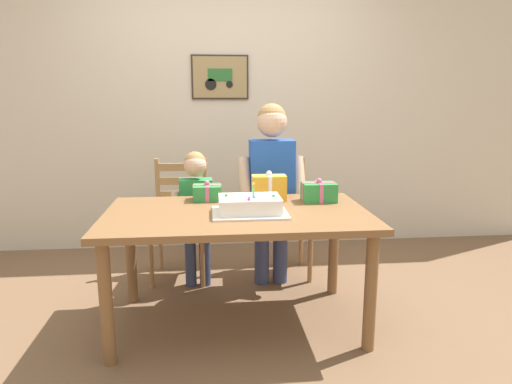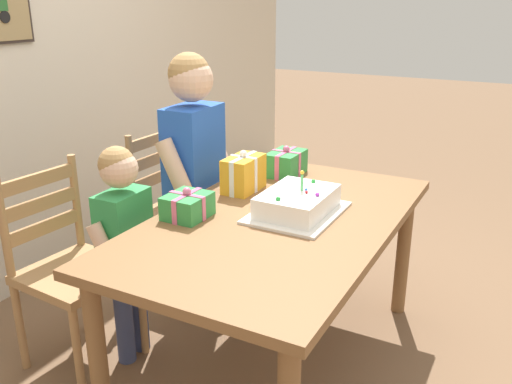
% 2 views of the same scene
% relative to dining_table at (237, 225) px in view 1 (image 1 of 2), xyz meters
% --- Properties ---
extents(ground_plane, '(20.00, 20.00, 0.00)m').
position_rel_dining_table_xyz_m(ground_plane, '(0.00, 0.00, -0.64)').
color(ground_plane, brown).
extents(back_wall, '(6.40, 0.11, 2.60)m').
position_rel_dining_table_xyz_m(back_wall, '(-0.00, 1.63, 0.66)').
color(back_wall, beige).
rests_on(back_wall, ground).
extents(dining_table, '(1.58, 0.93, 0.73)m').
position_rel_dining_table_xyz_m(dining_table, '(0.00, 0.00, 0.00)').
color(dining_table, brown).
rests_on(dining_table, ground).
extents(birthday_cake, '(0.44, 0.34, 0.19)m').
position_rel_dining_table_xyz_m(birthday_cake, '(0.07, -0.06, 0.14)').
color(birthday_cake, white).
rests_on(birthday_cake, dining_table).
extents(gift_box_red_large, '(0.22, 0.16, 0.16)m').
position_rel_dining_table_xyz_m(gift_box_red_large, '(0.55, 0.22, 0.15)').
color(gift_box_red_large, '#2D8E42').
rests_on(gift_box_red_large, dining_table).
extents(gift_box_beside_cake, '(0.19, 0.17, 0.14)m').
position_rel_dining_table_xyz_m(gift_box_beside_cake, '(-0.18, 0.33, 0.14)').
color(gift_box_beside_cake, '#2D8E42').
rests_on(gift_box_beside_cake, dining_table).
extents(gift_box_corner_small, '(0.23, 0.14, 0.20)m').
position_rel_dining_table_xyz_m(gift_box_corner_small, '(0.23, 0.29, 0.17)').
color(gift_box_corner_small, gold).
rests_on(gift_box_corner_small, dining_table).
extents(chair_left, '(0.45, 0.45, 0.92)m').
position_rel_dining_table_xyz_m(chair_left, '(-0.40, 0.83, -0.17)').
color(chair_left, '#A87A4C').
rests_on(chair_left, ground).
extents(chair_right, '(0.43, 0.43, 0.92)m').
position_rel_dining_table_xyz_m(chair_right, '(0.40, 0.83, -0.17)').
color(chair_right, '#A87A4C').
rests_on(chair_right, ground).
extents(child_older, '(0.49, 0.28, 1.36)m').
position_rel_dining_table_xyz_m(child_older, '(0.29, 0.62, 0.19)').
color(child_older, '#38426B').
rests_on(child_older, ground).
extents(child_younger, '(0.37, 0.21, 1.02)m').
position_rel_dining_table_xyz_m(child_younger, '(-0.26, 0.62, -0.02)').
color(child_younger, '#38426B').
rests_on(child_younger, ground).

